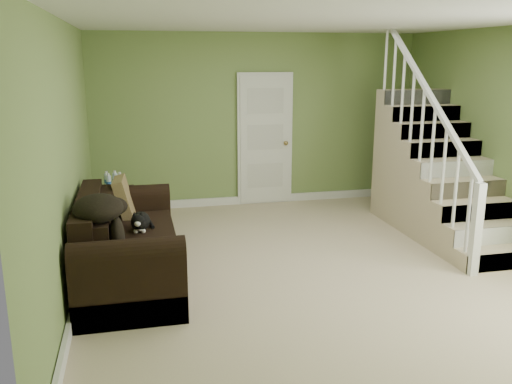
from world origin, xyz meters
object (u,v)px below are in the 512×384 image
sofa (125,248)px  cat (141,221)px  banana (140,244)px  side_table (117,210)px

sofa → cat: sofa is taller
cat → banana: bearing=-84.0°
sofa → banana: (0.16, -0.40, 0.17)m
side_table → banana: size_ratio=3.81×
sofa → banana: bearing=-68.2°
sofa → side_table: bearing=94.1°
side_table → cat: (0.29, -1.54, 0.28)m
side_table → banana: bearing=-82.3°
sofa → banana: sofa is taller
sofa → cat: 0.32m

